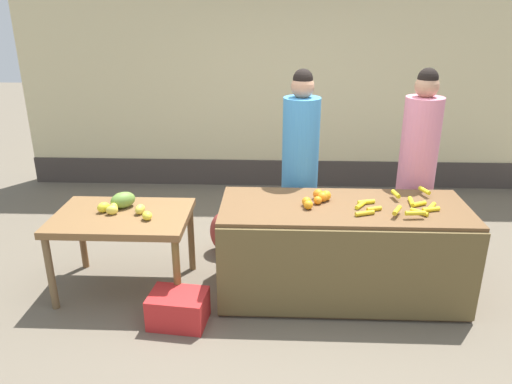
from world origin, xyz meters
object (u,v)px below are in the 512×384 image
object	(u,v)px
produce_sack	(227,232)
vendor_woman_blue_shirt	(300,168)
vendor_woman_pink_shirt	(417,169)
produce_crate	(178,309)

from	to	relation	value
produce_sack	vendor_woman_blue_shirt	bearing A→B (deg)	-3.56
produce_sack	vendor_woman_pink_shirt	bearing A→B (deg)	-1.90
vendor_woman_pink_shirt	produce_crate	xyz separation A→B (m)	(-2.06, -1.14, -0.81)
vendor_woman_blue_shirt	vendor_woman_pink_shirt	distance (m)	1.08
vendor_woman_blue_shirt	vendor_woman_pink_shirt	size ratio (longest dim) A/B	0.99
vendor_woman_pink_shirt	produce_crate	world-z (taller)	vendor_woman_pink_shirt
vendor_woman_blue_shirt	produce_sack	distance (m)	1.00
vendor_woman_blue_shirt	produce_crate	bearing A→B (deg)	-130.24
vendor_woman_pink_shirt	vendor_woman_blue_shirt	bearing A→B (deg)	179.20
vendor_woman_blue_shirt	produce_crate	size ratio (longest dim) A/B	4.18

